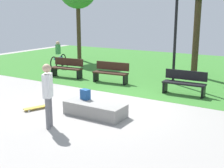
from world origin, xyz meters
TOP-DOWN VIEW (x-y plane):
  - ground_plane at (0.00, 0.00)m, footprint 28.00×28.00m
  - grass_lawn at (0.00, 7.63)m, footprint 26.60×12.75m
  - concrete_ledge at (0.20, -1.21)m, footprint 1.87×0.79m
  - backpack_on_ledge at (-0.26, -1.07)m, footprint 0.31×0.25m
  - skater_performing_trick at (-0.31, -2.64)m, footprint 0.32×0.39m
  - skateboard_by_ledge at (-1.75, -1.73)m, footprint 0.49×0.82m
  - park_bench_far_right at (-1.67, 2.75)m, footprint 1.63×0.61m
  - park_bench_near_path at (1.75, 2.51)m, footprint 1.61×0.52m
  - park_bench_by_oak at (-4.07, 2.62)m, footprint 1.64×0.61m
  - lamp_post at (0.77, 4.00)m, footprint 0.28×0.28m
  - cyclist_on_bicycle at (-6.30, 4.50)m, footprint 0.46×1.79m

SIDE VIEW (x-z plane):
  - ground_plane at x=0.00m, z-range 0.00..0.00m
  - grass_lawn at x=0.00m, z-range 0.00..0.01m
  - skateboard_by_ledge at x=-1.75m, z-range 0.02..0.10m
  - concrete_ledge at x=0.20m, z-range 0.00..0.40m
  - park_bench_far_right at x=-1.67m, z-range 0.03..0.94m
  - park_bench_near_path at x=1.75m, z-range 0.03..0.94m
  - park_bench_by_oak at x=-4.07m, z-range 0.03..0.94m
  - backpack_on_ledge at x=-0.26m, z-range 0.40..0.72m
  - cyclist_on_bicycle at x=-6.30m, z-range -0.13..1.39m
  - skater_performing_trick at x=-0.31m, z-range 0.15..1.90m
  - lamp_post at x=0.77m, z-range 0.47..5.21m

